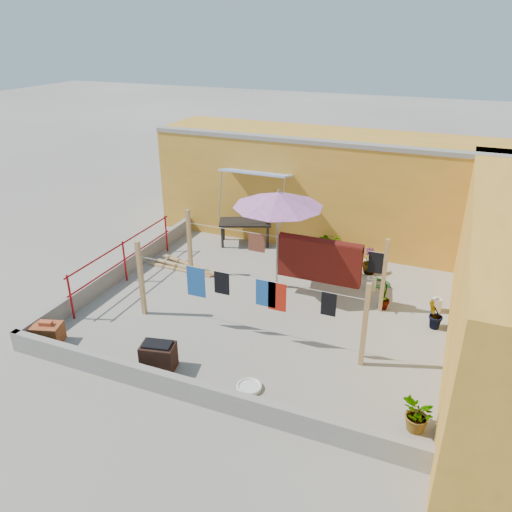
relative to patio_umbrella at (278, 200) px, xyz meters
name	(u,v)px	position (x,y,z in m)	size (l,w,h in m)	color
ground	(268,306)	(0.12, -0.93, -2.32)	(80.00, 80.00, 0.00)	#9E998E
wall_back	(340,188)	(0.62, 3.76, -0.71)	(11.00, 3.27, 3.21)	gold
parapet_front	(194,391)	(0.12, -4.51, -2.10)	(8.30, 0.16, 0.44)	gray
parapet_left	(123,268)	(-3.96, -0.93, -2.10)	(0.16, 7.30, 0.44)	gray
red_railing	(124,255)	(-3.73, -1.13, -1.60)	(0.05, 4.20, 1.10)	maroon
clothesline_rig	(311,264)	(0.96, -0.34, -1.32)	(5.09, 2.35, 1.80)	tan
patio_umbrella	(278,200)	(0.00, 0.00, 0.00)	(2.48, 2.48, 2.58)	gray
outdoor_table	(245,223)	(-1.85, 2.27, -1.67)	(1.71, 1.30, 0.72)	black
brick_stack	(48,333)	(-3.58, -4.06, -2.10)	(0.67, 0.57, 0.50)	#A75626
lumber_pile	(185,267)	(-2.68, 0.03, -2.26)	(2.06, 0.64, 0.12)	tan
brazier	(159,356)	(-0.97, -3.94, -2.04)	(0.72, 0.55, 0.58)	black
white_basin	(249,387)	(0.88, -3.83, -2.28)	(0.48, 0.48, 0.08)	silver
water_jug_a	(436,305)	(3.82, 0.33, -2.16)	(0.24, 0.24, 0.37)	silver
water_jug_b	(371,284)	(2.23, 0.78, -2.15)	(0.24, 0.24, 0.38)	silver
green_hose	(380,283)	(2.41, 1.17, -2.29)	(0.49, 0.49, 0.07)	#1A7523
plant_back_a	(328,245)	(0.70, 2.27, -1.94)	(0.69, 0.60, 0.77)	#265F1B
plant_back_b	(370,261)	(2.01, 1.70, -1.97)	(0.39, 0.39, 0.70)	#265F1B
plant_right_a	(385,293)	(2.69, -0.03, -1.90)	(0.44, 0.30, 0.83)	#265F1B
plant_right_b	(435,315)	(3.82, -0.45, -1.98)	(0.37, 0.30, 0.67)	#265F1B
plant_right_c	(418,415)	(3.82, -3.75, -2.00)	(0.58, 0.50, 0.65)	#265F1B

